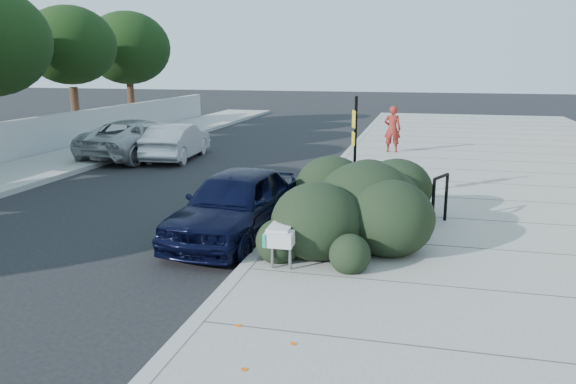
% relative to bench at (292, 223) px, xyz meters
% --- Properties ---
extents(ground, '(120.00, 120.00, 0.00)m').
position_rel_bench_xyz_m(ground, '(-0.60, -1.00, -0.69)').
color(ground, black).
rests_on(ground, ground).
extents(sidewalk_near, '(11.20, 50.00, 0.15)m').
position_rel_bench_xyz_m(sidewalk_near, '(5.00, 4.00, -0.62)').
color(sidewalk_near, gray).
rests_on(sidewalk_near, ground).
extents(curb_near, '(0.22, 50.00, 0.17)m').
position_rel_bench_xyz_m(curb_near, '(-0.60, 4.00, -0.61)').
color(curb_near, '#9E9E99').
rests_on(curb_near, ground).
extents(curb_far, '(0.22, 50.00, 0.17)m').
position_rel_bench_xyz_m(curb_far, '(-8.60, 4.00, -0.61)').
color(curb_far, '#9E9E99').
rests_on(curb_far, ground).
extents(tree_far_e, '(4.00, 4.00, 5.90)m').
position_rel_bench_xyz_m(tree_far_e, '(-13.10, 13.00, 3.49)').
color(tree_far_e, '#332114').
rests_on(tree_far_e, ground).
extents(tree_far_f, '(4.40, 4.40, 6.07)m').
position_rel_bench_xyz_m(tree_far_f, '(-13.10, 18.00, 3.49)').
color(tree_far_f, '#332114').
rests_on(tree_far_f, ground).
extents(bench, '(0.50, 2.30, 0.68)m').
position_rel_bench_xyz_m(bench, '(0.00, 0.00, 0.00)').
color(bench, gray).
rests_on(bench, sidewalk_near).
extents(bike_rack, '(0.34, 0.66, 1.05)m').
position_rel_bench_xyz_m(bike_rack, '(2.60, 2.50, 0.09)').
color(bike_rack, black).
rests_on(bike_rack, sidewalk_near).
extents(sign_post, '(0.14, 0.29, 2.56)m').
position_rel_bench_xyz_m(sign_post, '(0.59, 3.99, 0.91)').
color(sign_post, black).
rests_on(sign_post, sidewalk_near).
extents(hedge, '(2.97, 4.88, 1.72)m').
position_rel_bench_xyz_m(hedge, '(0.90, 1.50, 0.32)').
color(hedge, black).
rests_on(hedge, sidewalk_near).
extents(sedan_navy, '(2.05, 4.30, 1.42)m').
position_rel_bench_xyz_m(sedan_navy, '(-1.40, 0.98, 0.02)').
color(sedan_navy, black).
rests_on(sedan_navy, ground).
extents(wagon_silver, '(1.76, 4.09, 1.31)m').
position_rel_bench_xyz_m(wagon_silver, '(-6.60, 9.49, -0.04)').
color(wagon_silver, silver).
rests_on(wagon_silver, ground).
extents(suv_silver, '(3.03, 5.40, 1.43)m').
position_rel_bench_xyz_m(suv_silver, '(-8.10, 9.53, 0.02)').
color(suv_silver, '#9B9DA0').
rests_on(suv_silver, ground).
extents(pedestrian, '(0.65, 0.43, 1.74)m').
position_rel_bench_xyz_m(pedestrian, '(1.02, 12.10, 0.33)').
color(pedestrian, maroon).
rests_on(pedestrian, sidewalk_near).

